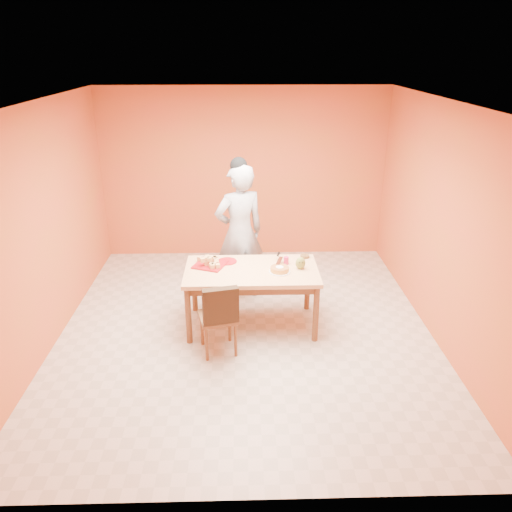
{
  "coord_description": "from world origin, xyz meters",
  "views": [
    {
      "loc": [
        -0.02,
        -5.31,
        3.23
      ],
      "look_at": [
        0.13,
        0.3,
        0.86
      ],
      "focal_mm": 35.0,
      "sensor_mm": 36.0,
      "label": 1
    }
  ],
  "objects_px": {
    "red_dinner_plate": "(227,261)",
    "magenta_glass": "(286,260)",
    "dining_table": "(252,276)",
    "dining_chair": "(218,316)",
    "pastry_platter": "(210,265)",
    "checker_tin": "(305,256)",
    "sponge_cake": "(280,269)",
    "egg_ornament": "(300,263)",
    "person": "(240,233)"
  },
  "relations": [
    {
      "from": "pastry_platter",
      "to": "checker_tin",
      "type": "height_order",
      "value": "checker_tin"
    },
    {
      "from": "dining_table",
      "to": "sponge_cake",
      "type": "relative_size",
      "value": 7.25
    },
    {
      "from": "red_dinner_plate",
      "to": "egg_ornament",
      "type": "xyz_separation_m",
      "value": [
        0.88,
        -0.24,
        0.07
      ]
    },
    {
      "from": "checker_tin",
      "to": "dining_chair",
      "type": "bearing_deg",
      "value": -138.98
    },
    {
      "from": "checker_tin",
      "to": "sponge_cake",
      "type": "bearing_deg",
      "value": -129.01
    },
    {
      "from": "sponge_cake",
      "to": "egg_ornament",
      "type": "relative_size",
      "value": 1.48
    },
    {
      "from": "pastry_platter",
      "to": "sponge_cake",
      "type": "distance_m",
      "value": 0.86
    },
    {
      "from": "red_dinner_plate",
      "to": "magenta_glass",
      "type": "height_order",
      "value": "magenta_glass"
    },
    {
      "from": "dining_chair",
      "to": "dining_table",
      "type": "bearing_deg",
      "value": 43.35
    },
    {
      "from": "egg_ornament",
      "to": "checker_tin",
      "type": "height_order",
      "value": "egg_ornament"
    },
    {
      "from": "dining_table",
      "to": "egg_ornament",
      "type": "relative_size",
      "value": 10.7
    },
    {
      "from": "sponge_cake",
      "to": "egg_ornament",
      "type": "xyz_separation_m",
      "value": [
        0.26,
        0.08,
        0.04
      ]
    },
    {
      "from": "red_dinner_plate",
      "to": "checker_tin",
      "type": "height_order",
      "value": "checker_tin"
    },
    {
      "from": "dining_table",
      "to": "red_dinner_plate",
      "type": "relative_size",
      "value": 6.79
    },
    {
      "from": "checker_tin",
      "to": "egg_ornament",
      "type": "bearing_deg",
      "value": -105.14
    },
    {
      "from": "magenta_glass",
      "to": "checker_tin",
      "type": "height_order",
      "value": "magenta_glass"
    },
    {
      "from": "dining_table",
      "to": "pastry_platter",
      "type": "height_order",
      "value": "pastry_platter"
    },
    {
      "from": "egg_ornament",
      "to": "checker_tin",
      "type": "relative_size",
      "value": 1.34
    },
    {
      "from": "person",
      "to": "sponge_cake",
      "type": "relative_size",
      "value": 8.48
    },
    {
      "from": "dining_table",
      "to": "person",
      "type": "distance_m",
      "value": 0.84
    },
    {
      "from": "magenta_glass",
      "to": "red_dinner_plate",
      "type": "bearing_deg",
      "value": 173.5
    },
    {
      "from": "person",
      "to": "magenta_glass",
      "type": "distance_m",
      "value": 0.86
    },
    {
      "from": "egg_ornament",
      "to": "magenta_glass",
      "type": "bearing_deg",
      "value": 126.99
    },
    {
      "from": "magenta_glass",
      "to": "person",
      "type": "bearing_deg",
      "value": 131.97
    },
    {
      "from": "person",
      "to": "checker_tin",
      "type": "height_order",
      "value": "person"
    },
    {
      "from": "egg_ornament",
      "to": "dining_table",
      "type": "bearing_deg",
      "value": 170.93
    },
    {
      "from": "person",
      "to": "dining_chair",
      "type": "bearing_deg",
      "value": 57.84
    },
    {
      "from": "pastry_platter",
      "to": "red_dinner_plate",
      "type": "relative_size",
      "value": 1.5
    },
    {
      "from": "dining_table",
      "to": "magenta_glass",
      "type": "relative_size",
      "value": 17.73
    },
    {
      "from": "dining_table",
      "to": "sponge_cake",
      "type": "xyz_separation_m",
      "value": [
        0.33,
        -0.09,
        0.13
      ]
    },
    {
      "from": "dining_chair",
      "to": "magenta_glass",
      "type": "relative_size",
      "value": 9.81
    },
    {
      "from": "person",
      "to": "magenta_glass",
      "type": "xyz_separation_m",
      "value": [
        0.57,
        -0.64,
        -0.13
      ]
    },
    {
      "from": "dining_chair",
      "to": "red_dinner_plate",
      "type": "height_order",
      "value": "dining_chair"
    },
    {
      "from": "egg_ornament",
      "to": "magenta_glass",
      "type": "height_order",
      "value": "egg_ornament"
    },
    {
      "from": "dining_chair",
      "to": "checker_tin",
      "type": "distance_m",
      "value": 1.45
    },
    {
      "from": "red_dinner_plate",
      "to": "magenta_glass",
      "type": "distance_m",
      "value": 0.73
    },
    {
      "from": "dining_table",
      "to": "person",
      "type": "height_order",
      "value": "person"
    },
    {
      "from": "dining_table",
      "to": "dining_chair",
      "type": "distance_m",
      "value": 0.73
    },
    {
      "from": "red_dinner_plate",
      "to": "magenta_glass",
      "type": "bearing_deg",
      "value": -6.5
    },
    {
      "from": "red_dinner_plate",
      "to": "magenta_glass",
      "type": "relative_size",
      "value": 2.61
    },
    {
      "from": "dining_table",
      "to": "red_dinner_plate",
      "type": "bearing_deg",
      "value": 141.81
    },
    {
      "from": "dining_table",
      "to": "checker_tin",
      "type": "xyz_separation_m",
      "value": [
        0.68,
        0.34,
        0.11
      ]
    },
    {
      "from": "sponge_cake",
      "to": "checker_tin",
      "type": "height_order",
      "value": "sponge_cake"
    },
    {
      "from": "dining_chair",
      "to": "egg_ornament",
      "type": "relative_size",
      "value": 5.92
    },
    {
      "from": "dining_chair",
      "to": "red_dinner_plate",
      "type": "distance_m",
      "value": 0.88
    },
    {
      "from": "person",
      "to": "egg_ornament",
      "type": "xyz_separation_m",
      "value": [
        0.73,
        -0.79,
        -0.1
      ]
    },
    {
      "from": "dining_table",
      "to": "magenta_glass",
      "type": "height_order",
      "value": "magenta_glass"
    },
    {
      "from": "pastry_platter",
      "to": "egg_ornament",
      "type": "distance_m",
      "value": 1.1
    },
    {
      "from": "magenta_glass",
      "to": "pastry_platter",
      "type": "bearing_deg",
      "value": -178.78
    },
    {
      "from": "person",
      "to": "egg_ornament",
      "type": "relative_size",
      "value": 12.51
    }
  ]
}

